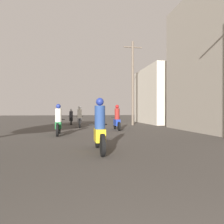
# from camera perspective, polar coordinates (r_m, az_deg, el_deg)

# --- Properties ---
(motorcycle_yellow) EXTENTS (0.60, 2.09, 1.66)m
(motorcycle_yellow) POSITION_cam_1_polar(r_m,az_deg,el_deg) (6.73, -3.24, -4.74)
(motorcycle_yellow) COLOR black
(motorcycle_yellow) RESTS_ON ground_plane
(motorcycle_green) EXTENTS (0.60, 2.07, 1.61)m
(motorcycle_green) POSITION_cam_1_polar(r_m,az_deg,el_deg) (11.64, -13.82, -2.69)
(motorcycle_green) COLOR black
(motorcycle_green) RESTS_ON ground_plane
(motorcycle_blue) EXTENTS (0.60, 1.98, 1.65)m
(motorcycle_blue) POSITION_cam_1_polar(r_m,az_deg,el_deg) (14.22, 1.29, -2.11)
(motorcycle_blue) COLOR black
(motorcycle_blue) RESTS_ON ground_plane
(motorcycle_silver) EXTENTS (0.60, 1.99, 1.62)m
(motorcycle_silver) POSITION_cam_1_polar(r_m,az_deg,el_deg) (16.78, -8.48, -1.75)
(motorcycle_silver) COLOR black
(motorcycle_silver) RESTS_ON ground_plane
(motorcycle_black) EXTENTS (0.60, 2.03, 1.45)m
(motorcycle_black) POSITION_cam_1_polar(r_m,az_deg,el_deg) (20.14, -10.63, -1.57)
(motorcycle_black) COLOR black
(motorcycle_black) RESTS_ON ground_plane
(building_right_far) EXTENTS (5.56, 6.88, 5.49)m
(building_right_far) POSITION_cam_1_polar(r_m,az_deg,el_deg) (22.99, 14.94, 4.05)
(building_right_far) COLOR beige
(building_right_far) RESTS_ON ground_plane
(utility_pole_far) EXTENTS (1.60, 0.20, 7.30)m
(utility_pole_far) POSITION_cam_1_polar(r_m,az_deg,el_deg) (19.31, 5.42, 7.94)
(utility_pole_far) COLOR #6B5B4C
(utility_pole_far) RESTS_ON ground_plane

